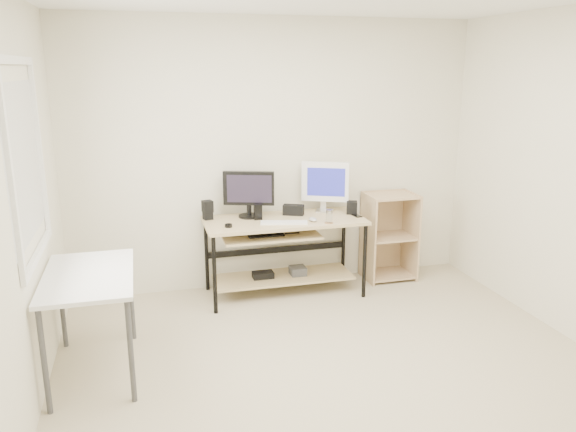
% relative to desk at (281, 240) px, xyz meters
% --- Properties ---
extents(room, '(4.01, 4.01, 2.62)m').
position_rel_desk_xyz_m(room, '(-0.11, -1.62, 0.78)').
color(room, '#BDB091').
rests_on(room, ground).
extents(desk, '(1.50, 0.65, 0.75)m').
position_rel_desk_xyz_m(desk, '(0.00, 0.00, 0.00)').
color(desk, tan).
rests_on(desk, ground).
extents(side_table, '(0.60, 1.00, 0.75)m').
position_rel_desk_xyz_m(side_table, '(-1.65, -1.06, 0.13)').
color(side_table, white).
rests_on(side_table, ground).
extents(shelf_unit, '(0.50, 0.40, 0.90)m').
position_rel_desk_xyz_m(shelf_unit, '(1.18, 0.16, -0.09)').
color(shelf_unit, tan).
rests_on(shelf_unit, ground).
extents(black_monitor, '(0.47, 0.20, 0.44)m').
position_rel_desk_xyz_m(black_monitor, '(-0.28, 0.15, 0.46)').
color(black_monitor, black).
rests_on(black_monitor, desk).
extents(white_imac, '(0.44, 0.24, 0.50)m').
position_rel_desk_xyz_m(white_imac, '(0.49, 0.17, 0.50)').
color(white_imac, silver).
rests_on(white_imac, desk).
extents(keyboard, '(0.45, 0.22, 0.01)m').
position_rel_desk_xyz_m(keyboard, '(-0.02, -0.15, 0.22)').
color(keyboard, white).
rests_on(keyboard, desk).
extents(mouse, '(0.09, 0.12, 0.03)m').
position_rel_desk_xyz_m(mouse, '(0.26, -0.15, 0.23)').
color(mouse, '#B8B8BE').
rests_on(mouse, desk).
extents(center_speaker, '(0.22, 0.16, 0.10)m').
position_rel_desk_xyz_m(center_speaker, '(0.15, 0.12, 0.26)').
color(center_speaker, black).
rests_on(center_speaker, desk).
extents(speaker_left, '(0.11, 0.11, 0.18)m').
position_rel_desk_xyz_m(speaker_left, '(-0.67, 0.17, 0.31)').
color(speaker_left, black).
rests_on(speaker_left, desk).
extents(speaker_right, '(0.13, 0.13, 0.12)m').
position_rel_desk_xyz_m(speaker_right, '(0.72, 0.02, 0.27)').
color(speaker_right, black).
rests_on(speaker_right, desk).
extents(audio_controller, '(0.08, 0.05, 0.15)m').
position_rel_desk_xyz_m(audio_controller, '(-0.22, 0.04, 0.29)').
color(audio_controller, black).
rests_on(audio_controller, desk).
extents(volume_puck, '(0.09, 0.09, 0.03)m').
position_rel_desk_xyz_m(volume_puck, '(-0.53, -0.15, 0.23)').
color(volume_puck, black).
rests_on(volume_puck, desk).
extents(smartphone, '(0.08, 0.12, 0.01)m').
position_rel_desk_xyz_m(smartphone, '(0.72, -0.09, 0.22)').
color(smartphone, black).
rests_on(smartphone, desk).
extents(coaster, '(0.09, 0.09, 0.01)m').
position_rel_desk_xyz_m(coaster, '(0.39, -0.25, 0.21)').
color(coaster, '#A9774C').
rests_on(coaster, desk).
extents(drinking_glass, '(0.07, 0.07, 0.12)m').
position_rel_desk_xyz_m(drinking_glass, '(0.39, -0.25, 0.28)').
color(drinking_glass, white).
rests_on(drinking_glass, coaster).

